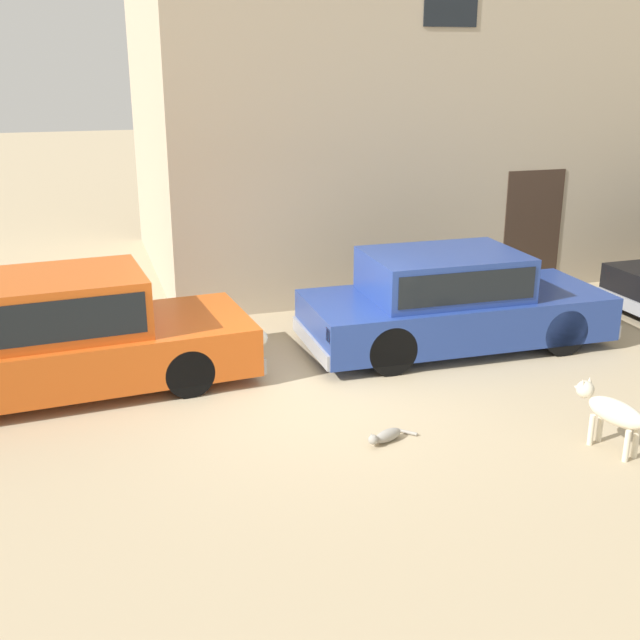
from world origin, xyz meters
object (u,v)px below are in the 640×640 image
Objects in this scene: parked_sedan_second at (451,299)px; stray_cat at (386,436)px; parked_sedan_nearest at (60,334)px; stray_dog_spotted at (610,410)px.

stray_cat is at bearing -127.26° from parked_sedan_second.
stray_cat is (3.26, -2.52, -0.65)m from parked_sedan_nearest.
parked_sedan_nearest is 4.57× the size of stray_dog_spotted.
stray_cat is at bearing 53.48° from stray_dog_spotted.
parked_sedan_nearest is 1.10× the size of parked_sedan_second.
parked_sedan_nearest is 4.17m from stray_cat.
stray_dog_spotted reaches higher than stray_cat.
parked_sedan_nearest reaches higher than stray_cat.
stray_dog_spotted is at bearing -86.09° from parked_sedan_second.
parked_sedan_nearest is 5.23m from parked_sedan_second.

